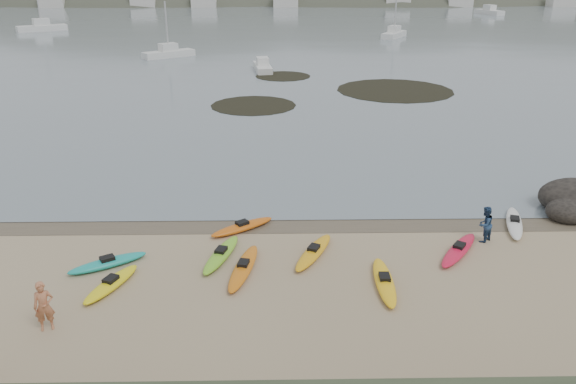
{
  "coord_description": "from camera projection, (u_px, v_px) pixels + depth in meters",
  "views": [
    {
      "loc": [
        -0.45,
        -24.54,
        11.49
      ],
      "look_at": [
        0.0,
        0.0,
        1.5
      ],
      "focal_mm": 35.0,
      "sensor_mm": 36.0,
      "label": 1
    }
  ],
  "objects": [
    {
      "name": "far_town",
      "position": [
        300.0,
        0.0,
        160.7
      ],
      "size": [
        199.0,
        5.0,
        4.0
      ],
      "color": "beige",
      "rests_on": "ground"
    },
    {
      "name": "wet_sand",
      "position": [
        288.0,
        223.0,
        26.79
      ],
      "size": [
        60.0,
        60.0,
        0.0
      ],
      "primitive_type": "plane",
      "color": "brown",
      "rests_on": "ground"
    },
    {
      "name": "person_west",
      "position": [
        44.0,
        306.0,
        18.71
      ],
      "size": [
        0.76,
        0.62,
        1.8
      ],
      "primitive_type": "imported",
      "rotation": [
        0.0,
        0.0,
        0.33
      ],
      "color": "#BD724B",
      "rests_on": "ground"
    },
    {
      "name": "kelp_mats",
      "position": [
        342.0,
        91.0,
        54.55
      ],
      "size": [
        22.99,
        20.48,
        0.04
      ],
      "color": "black",
      "rests_on": "water"
    },
    {
      "name": "ground",
      "position": [
        288.0,
        221.0,
        27.07
      ],
      "size": [
        600.0,
        600.0,
        0.0
      ],
      "primitive_type": "plane",
      "color": "tan",
      "rests_on": "ground"
    },
    {
      "name": "kayaks",
      "position": [
        300.0,
        254.0,
        23.59
      ],
      "size": [
        20.59,
        8.89,
        0.34
      ],
      "color": "yellow",
      "rests_on": "ground"
    },
    {
      "name": "person_east",
      "position": [
        485.0,
        224.0,
        24.78
      ],
      "size": [
        1.02,
        0.99,
        1.65
      ],
      "primitive_type": "imported",
      "rotation": [
        0.0,
        0.0,
        3.81
      ],
      "color": "navy",
      "rests_on": "ground"
    },
    {
      "name": "far_hills",
      "position": [
        382.0,
        42.0,
        213.37
      ],
      "size": [
        550.0,
        135.0,
        80.0
      ],
      "color": "#384235",
      "rests_on": "ground"
    },
    {
      "name": "moored_boats",
      "position": [
        297.0,
        28.0,
        103.78
      ],
      "size": [
        102.53,
        85.8,
        1.21
      ],
      "color": "silver",
      "rests_on": "ground"
    }
  ]
}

